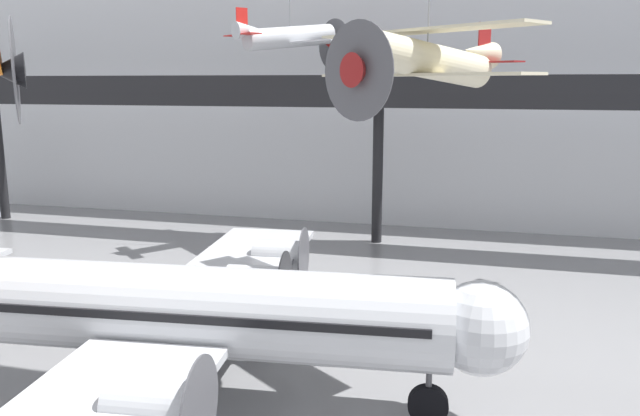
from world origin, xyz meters
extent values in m
cube|color=silver|center=(0.00, 36.40, 13.05)|extent=(140.00, 3.00, 26.10)
cube|color=black|center=(0.00, 28.69, 9.67)|extent=(110.00, 3.20, 0.90)
cube|color=black|center=(0.00, 27.15, 10.67)|extent=(110.00, 0.12, 1.10)
cylinder|color=black|center=(-30.25, 29.65, 4.61)|extent=(0.70, 0.70, 9.22)
cylinder|color=black|center=(0.00, 29.65, 4.61)|extent=(0.70, 0.70, 9.22)
cylinder|color=silver|center=(-3.56, 6.18, 3.36)|extent=(19.65, 4.83, 3.00)
sphere|color=silver|center=(6.95, 7.18, 3.36)|extent=(2.94, 2.94, 2.94)
cube|color=black|center=(-3.56, 6.18, 3.66)|extent=(18.30, 4.76, 0.27)
cube|color=silver|center=(-3.61, 13.92, 2.69)|extent=(5.68, 12.81, 0.28)
cylinder|color=silver|center=(-2.00, 11.33, 2.74)|extent=(2.39, 1.65, 1.44)
cylinder|color=#4C4C51|center=(-0.77, 11.44, 2.74)|extent=(0.32, 2.72, 2.73)
cylinder|color=silver|center=(-2.41, 15.54, 2.74)|extent=(2.39, 1.65, 1.44)
cylinder|color=#4C4C51|center=(-1.17, 15.65, 2.74)|extent=(0.32, 2.72, 2.73)
cylinder|color=silver|center=(-1.06, 1.41, 2.74)|extent=(2.39, 1.65, 1.44)
cylinder|color=#4C4C51|center=(0.18, 1.53, 2.74)|extent=(0.32, 2.72, 2.73)
cylinder|color=#4C4C51|center=(5.45, 7.03, 1.26)|extent=(0.20, 0.20, 1.21)
cylinder|color=black|center=(5.45, 7.03, 0.65)|extent=(1.33, 0.50, 1.30)
cylinder|color=#4C4C51|center=(-3.56, 8.58, 1.26)|extent=(0.20, 0.20, 1.21)
cylinder|color=black|center=(-3.56, 8.58, 0.65)|extent=(1.33, 0.50, 1.30)
cylinder|color=#4C4C51|center=(-3.11, 3.81, 1.26)|extent=(0.20, 0.20, 1.21)
cylinder|color=silver|center=(-5.34, 27.26, 13.57)|extent=(5.02, 5.73, 1.92)
cone|color=red|center=(-3.27, 29.80, 13.24)|extent=(1.56, 1.54, 1.17)
cylinder|color=#4C4C51|center=(-3.12, 29.97, 13.21)|extent=(2.63, 2.16, 3.37)
cone|color=silver|center=(-7.27, 24.90, 13.88)|extent=(1.98, 2.07, 1.26)
cube|color=silver|center=(-5.10, 27.55, 13.18)|extent=(8.28, 7.16, 0.10)
cube|color=red|center=(-7.51, 24.60, 14.34)|extent=(0.53, 0.63, 1.55)
cube|color=red|center=(-7.51, 24.60, 13.57)|extent=(3.09, 2.72, 0.06)
cylinder|color=beige|center=(4.56, 12.65, 11.58)|extent=(4.84, 5.99, 2.06)
cone|color=maroon|center=(2.61, 9.96, 11.19)|extent=(1.57, 1.54, 1.18)
cylinder|color=#4C4C51|center=(2.48, 9.77, 11.16)|extent=(2.79, 2.03, 3.41)
cone|color=beige|center=(6.37, 15.15, 11.95)|extent=(1.97, 2.13, 1.31)
cube|color=beige|center=(4.33, 12.33, 12.63)|extent=(8.66, 6.86, 0.10)
cube|color=beige|center=(4.33, 12.33, 11.06)|extent=(8.66, 6.86, 0.10)
cube|color=maroon|center=(6.59, 15.46, 12.37)|extent=(0.50, 0.66, 1.57)
cube|color=maroon|center=(6.59, 15.46, 11.58)|extent=(3.22, 2.62, 0.06)
cone|color=black|center=(-8.49, 6.08, 11.16)|extent=(1.59, 1.62, 1.21)
cylinder|color=#4C4C51|center=(-8.30, 6.23, 11.15)|extent=(2.17, 2.79, 3.50)
camera|label=1|loc=(6.70, -11.56, 10.79)|focal=35.00mm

